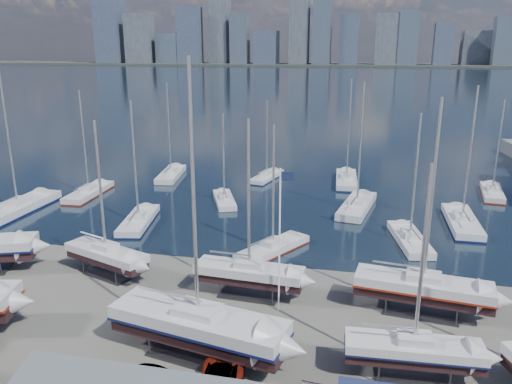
# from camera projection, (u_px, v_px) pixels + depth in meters

# --- Properties ---
(ground) EXTENTS (1400.00, 1400.00, 0.00)m
(ground) POSITION_uv_depth(u_px,v_px,m) (219.00, 318.00, 36.58)
(ground) COLOR #605E59
(ground) RESTS_ON ground
(water) EXTENTS (1400.00, 600.00, 0.40)m
(water) POSITION_uv_depth(u_px,v_px,m) (354.00, 79.00, 327.40)
(water) COLOR #1A2E3D
(water) RESTS_ON ground
(far_shore) EXTENTS (1400.00, 80.00, 2.20)m
(far_shore) POSITION_uv_depth(u_px,v_px,m) (362.00, 65.00, 570.94)
(far_shore) COLOR #2D332D
(far_shore) RESTS_ON ground
(skyline) EXTENTS (639.14, 43.80, 107.69)m
(skyline) POSITION_uv_depth(u_px,v_px,m) (356.00, 30.00, 556.21)
(skyline) COLOR #475166
(skyline) RESTS_ON far_shore
(sailboat_cradle_2) EXTENTS (8.46, 4.97, 13.54)m
(sailboat_cradle_2) POSITION_uv_depth(u_px,v_px,m) (106.00, 255.00, 42.92)
(sailboat_cradle_2) COLOR #2D2D33
(sailboat_cradle_2) RESTS_ON ground
(sailboat_cradle_3) EXTENTS (12.10, 5.48, 18.67)m
(sailboat_cradle_3) POSITION_uv_depth(u_px,v_px,m) (198.00, 325.00, 31.50)
(sailboat_cradle_3) COLOR #2D2D33
(sailboat_cradle_3) RESTS_ON ground
(sailboat_cradle_4) EXTENTS (8.72, 2.93, 14.17)m
(sailboat_cradle_4) POSITION_uv_depth(u_px,v_px,m) (249.00, 273.00, 39.34)
(sailboat_cradle_4) COLOR #2D2D33
(sailboat_cradle_4) RESTS_ON ground
(sailboat_cradle_5) EXTENTS (8.17, 2.73, 13.24)m
(sailboat_cradle_5) POSITION_uv_depth(u_px,v_px,m) (414.00, 350.00, 29.36)
(sailboat_cradle_5) COLOR #2D2D33
(sailboat_cradle_5) RESTS_ON ground
(sailboat_cradle_6) EXTENTS (10.14, 3.99, 15.95)m
(sailboat_cradle_6) POSITION_uv_depth(u_px,v_px,m) (423.00, 288.00, 36.70)
(sailboat_cradle_6) COLOR #2D2D33
(sailboat_cradle_6) RESTS_ON ground
(sailboat_moored_0) EXTENTS (3.55, 12.66, 18.93)m
(sailboat_moored_0) POSITION_uv_depth(u_px,v_px,m) (18.00, 210.00, 60.06)
(sailboat_moored_0) COLOR black
(sailboat_moored_0) RESTS_ON water
(sailboat_moored_1) EXTENTS (3.22, 9.90, 14.62)m
(sailboat_moored_1) POSITION_uv_depth(u_px,v_px,m) (89.00, 194.00, 66.92)
(sailboat_moored_1) COLOR black
(sailboat_moored_1) RESTS_ON water
(sailboat_moored_2) EXTENTS (4.32, 10.24, 14.99)m
(sailboat_moored_2) POSITION_uv_depth(u_px,v_px,m) (171.00, 176.00, 76.37)
(sailboat_moored_2) COLOR black
(sailboat_moored_2) RESTS_ON water
(sailboat_moored_3) EXTENTS (4.47, 10.01, 14.47)m
(sailboat_moored_3) POSITION_uv_depth(u_px,v_px,m) (139.00, 222.00, 55.96)
(sailboat_moored_3) COLOR black
(sailboat_moored_3) RESTS_ON water
(sailboat_moored_4) EXTENTS (5.08, 8.17, 11.97)m
(sailboat_moored_4) POSITION_uv_depth(u_px,v_px,m) (224.00, 201.00, 63.74)
(sailboat_moored_4) COLOR black
(sailboat_moored_4) RESTS_ON water
(sailboat_moored_5) EXTENTS (4.00, 8.64, 12.47)m
(sailboat_moored_5) POSITION_uv_depth(u_px,v_px,m) (267.00, 177.00, 75.26)
(sailboat_moored_5) COLOR black
(sailboat_moored_5) RESTS_ON water
(sailboat_moored_6) EXTENTS (6.41, 8.78, 13.02)m
(sailboat_moored_6) POSITION_uv_depth(u_px,v_px,m) (273.00, 249.00, 48.31)
(sailboat_moored_6) COLOR black
(sailboat_moored_6) RESTS_ON water
(sailboat_moored_7) EXTENTS (4.73, 11.03, 16.12)m
(sailboat_moored_7) POSITION_uv_depth(u_px,v_px,m) (357.00, 208.00, 60.95)
(sailboat_moored_7) COLOR black
(sailboat_moored_7) RESTS_ON water
(sailboat_moored_8) EXTENTS (3.57, 10.70, 15.76)m
(sailboat_moored_8) POSITION_uv_depth(u_px,v_px,m) (346.00, 181.00, 73.17)
(sailboat_moored_8) COLOR black
(sailboat_moored_8) RESTS_ON water
(sailboat_moored_9) EXTENTS (4.24, 9.46, 13.81)m
(sailboat_moored_9) POSITION_uv_depth(u_px,v_px,m) (410.00, 240.00, 50.50)
(sailboat_moored_9) COLOR black
(sailboat_moored_9) RESTS_ON water
(sailboat_moored_10) EXTENTS (3.09, 10.80, 16.12)m
(sailboat_moored_10) POSITION_uv_depth(u_px,v_px,m) (462.00, 223.00, 55.48)
(sailboat_moored_10) COLOR black
(sailboat_moored_10) RESTS_ON water
(sailboat_moored_11) EXTENTS (3.62, 9.22, 13.42)m
(sailboat_moored_11) POSITION_uv_depth(u_px,v_px,m) (492.00, 193.00, 66.94)
(sailboat_moored_11) COLOR black
(sailboat_moored_11) RESTS_ON water
(car_b) EXTENTS (4.52, 1.93, 1.45)m
(car_b) POSITION_uv_depth(u_px,v_px,m) (156.00, 384.00, 28.23)
(car_b) COLOR gray
(car_b) RESTS_ON ground
(flagpole) EXTENTS (0.98, 0.12, 11.04)m
(flagpole) POSITION_uv_depth(u_px,v_px,m) (281.00, 232.00, 35.86)
(flagpole) COLOR white
(flagpole) RESTS_ON ground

